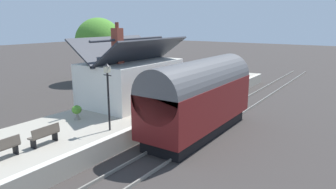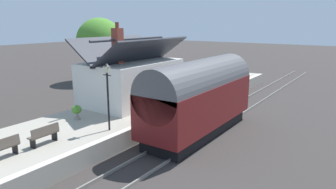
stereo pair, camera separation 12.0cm
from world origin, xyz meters
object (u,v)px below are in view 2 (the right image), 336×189
at_px(bench_platform_end, 213,79).
at_px(bench_mid_platform, 227,74).
at_px(planter_bench_right, 204,74).
at_px(station_sign_board, 212,76).
at_px(planter_edge_near, 210,74).
at_px(lamp_post_platform, 107,84).
at_px(planter_edge_far, 77,111).
at_px(station_building, 132,80).
at_px(planter_by_door, 173,83).
at_px(bench_near_building, 2,148).
at_px(bench_by_lamp, 44,134).
at_px(tree_far_left, 100,41).
at_px(train, 199,97).

distance_m(bench_platform_end, bench_mid_platform, 3.11).
xyz_separation_m(bench_mid_platform, planter_bench_right, (-0.47, 2.31, -0.09)).
distance_m(bench_mid_platform, station_sign_board, 5.74).
distance_m(planter_edge_near, lamp_post_platform, 17.49).
xyz_separation_m(planter_edge_far, lamp_post_platform, (-0.24, -2.80, 1.95)).
bearing_deg(station_building, station_sign_board, -26.07).
relative_size(planter_bench_right, lamp_post_platform, 0.22).
bearing_deg(bench_platform_end, station_building, 167.84).
relative_size(station_building, planter_by_door, 9.22).
distance_m(bench_near_building, station_sign_board, 16.29).
bearing_deg(bench_by_lamp, planter_edge_far, 28.49).
bearing_deg(lamp_post_platform, station_sign_board, -0.73).
distance_m(bench_mid_platform, lamp_post_platform, 17.06).
bearing_deg(bench_mid_platform, planter_edge_far, 173.76).
distance_m(planter_bench_right, planter_edge_near, 0.76).
xyz_separation_m(planter_edge_far, planter_edge_near, (16.87, 0.12, -0.18)).
distance_m(bench_by_lamp, tree_far_left, 20.63).
distance_m(planter_bench_right, planter_edge_far, 16.22).
bearing_deg(planter_edge_near, station_sign_board, -152.02).
distance_m(station_building, tree_far_left, 13.62).
distance_m(bench_mid_platform, planter_by_door, 6.77).
relative_size(train, lamp_post_platform, 2.57).
relative_size(planter_edge_near, station_sign_board, 0.51).
distance_m(bench_platform_end, lamp_post_platform, 13.99).
height_order(bench_near_building, bench_mid_platform, same).
height_order(train, bench_by_lamp, train).
xyz_separation_m(bench_mid_platform, tree_far_left, (-4.19, 13.06, 2.93)).
bearing_deg(bench_by_lamp, station_sign_board, -4.70).
bearing_deg(planter_by_door, bench_mid_platform, -17.78).
xyz_separation_m(planter_edge_far, station_sign_board, (11.10, -2.95, 0.72)).
relative_size(station_sign_board, tree_far_left, 0.23).
bearing_deg(lamp_post_platform, tree_far_left, 47.80).
height_order(bench_mid_platform, planter_edge_far, bench_mid_platform).
height_order(train, station_sign_board, train).
bearing_deg(bench_by_lamp, bench_platform_end, -0.02).
relative_size(planter_by_door, station_sign_board, 0.49).
xyz_separation_m(bench_platform_end, bench_near_building, (-18.71, 0.05, 0.00)).
relative_size(station_building, lamp_post_platform, 2.07).
distance_m(bench_near_building, tree_far_left, 22.07).
distance_m(train, station_sign_board, 7.42).
bearing_deg(station_sign_board, station_building, 153.93).
distance_m(station_building, planter_edge_far, 4.99).
relative_size(planter_bench_right, station_sign_board, 0.47).
bearing_deg(planter_edge_near, station_building, -179.90).
xyz_separation_m(planter_bench_right, station_sign_board, (-5.11, -3.43, 0.81)).
bearing_deg(planter_by_door, tree_far_left, 78.39).
bearing_deg(planter_by_door, planter_edge_near, -1.06).
bearing_deg(lamp_post_platform, train, -32.24).
relative_size(planter_by_door, planter_edge_far, 0.88).
distance_m(planter_by_door, planter_bench_right, 5.98).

